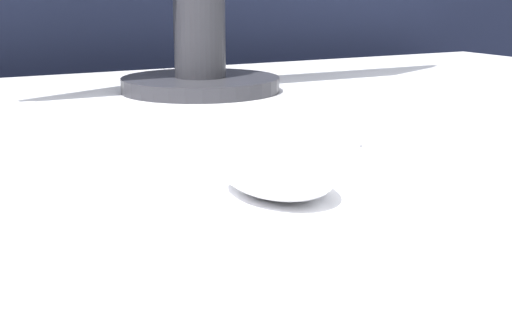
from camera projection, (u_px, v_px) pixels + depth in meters
partition_panel at (19, 162)px, 1.30m from camera, size 5.00×0.03×1.12m
computer_mouse_near at (277, 172)px, 0.50m from camera, size 0.08×0.11×0.03m
keyboard at (131, 135)px, 0.65m from camera, size 0.41×0.20×0.02m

